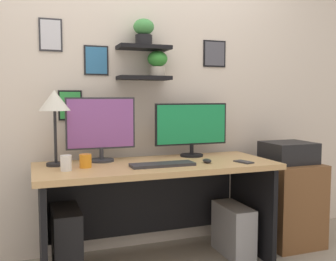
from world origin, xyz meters
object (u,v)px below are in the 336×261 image
object	(u,v)px
monitor_right	(191,127)
coffee_mug	(86,161)
keyboard	(162,165)
printer	(288,152)
computer_mouse	(207,161)
drawer_cabinet	(287,203)
desk	(155,190)
desk_lamp	(55,105)
computer_tower_right	(233,230)
computer_tower_left	(67,242)
cell_phone	(244,162)
pen_cup	(66,163)
monitor_left	(101,127)

from	to	relation	value
monitor_right	coffee_mug	distance (m)	0.90
keyboard	printer	xyz separation A→B (m)	(1.16, 0.17, 0.00)
computer_mouse	coffee_mug	bearing A→B (deg)	172.66
computer_mouse	coffee_mug	size ratio (longest dim) A/B	1.00
drawer_cabinet	desk	bearing A→B (deg)	-179.95
monitor_right	desk_lamp	xyz separation A→B (m)	(-1.04, -0.08, 0.19)
desk	computer_tower_right	distance (m)	0.71
desk	drawer_cabinet	size ratio (longest dim) A/B	2.49
desk	desk_lamp	world-z (taller)	desk_lamp
drawer_cabinet	computer_tower_left	xyz separation A→B (m)	(-1.79, 0.00, -0.11)
cell_phone	drawer_cabinet	world-z (taller)	cell_phone
computer_mouse	pen_cup	xyz separation A→B (m)	(-0.97, 0.04, 0.04)
drawer_cabinet	computer_tower_left	bearing A→B (deg)	179.87
monitor_right	coffee_mug	bearing A→B (deg)	-165.61
desk_lamp	coffee_mug	world-z (taller)	desk_lamp
coffee_mug	computer_tower_left	bearing A→B (deg)	153.97
desk_lamp	drawer_cabinet	world-z (taller)	desk_lamp
pen_cup	drawer_cabinet	world-z (taller)	pen_cup
cell_phone	printer	xyz separation A→B (m)	(0.57, 0.24, 0.01)
computer_mouse	computer_tower_right	distance (m)	0.65
monitor_right	computer_tower_left	distance (m)	1.25
cell_phone	coffee_mug	world-z (taller)	coffee_mug
drawer_cabinet	computer_tower_left	world-z (taller)	drawer_cabinet
computer_mouse	printer	world-z (taller)	printer
computer_tower_right	monitor_right	bearing A→B (deg)	139.04
keyboard	computer_mouse	world-z (taller)	computer_mouse
desk_lamp	cell_phone	distance (m)	1.38
monitor_right	computer_tower_left	world-z (taller)	monitor_right
monitor_left	coffee_mug	bearing A→B (deg)	-123.17
monitor_left	desk_lamp	distance (m)	0.37
desk_lamp	cell_phone	xyz separation A→B (m)	(1.27, -0.33, -0.41)
keyboard	computer_tower_right	world-z (taller)	keyboard
monitor_right	printer	distance (m)	0.85
keyboard	drawer_cabinet	size ratio (longest dim) A/B	0.65
desk_lamp	monitor_right	bearing A→B (deg)	4.22
coffee_mug	pen_cup	xyz separation A→B (m)	(-0.13, -0.07, 0.01)
monitor_left	coffee_mug	size ratio (longest dim) A/B	5.57
cell_phone	desk_lamp	bearing A→B (deg)	150.96
desk	drawer_cabinet	world-z (taller)	desk
coffee_mug	computer_tower_left	xyz separation A→B (m)	(-0.13, 0.06, -0.56)
desk_lamp	cell_phone	bearing A→B (deg)	-14.40
printer	computer_tower_left	world-z (taller)	printer
desk	cell_phone	world-z (taller)	cell_phone
desk	keyboard	xyz separation A→B (m)	(-0.00, -0.17, 0.22)
pen_cup	monitor_left	bearing A→B (deg)	46.25
pen_cup	computer_tower_right	world-z (taller)	pen_cup
computer_mouse	printer	bearing A→B (deg)	11.51
desk	computer_tower_left	size ratio (longest dim) A/B	3.63
printer	computer_tower_right	world-z (taller)	printer
keyboard	desk_lamp	xyz separation A→B (m)	(-0.68, 0.26, 0.41)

